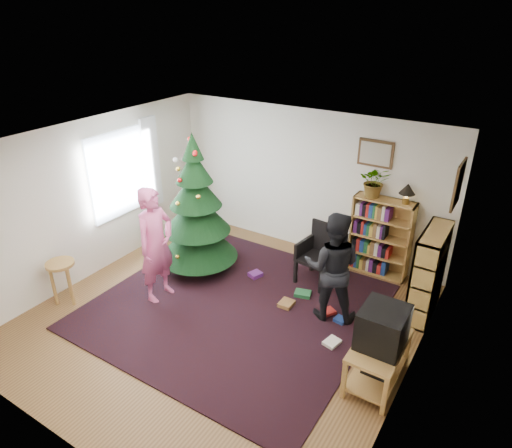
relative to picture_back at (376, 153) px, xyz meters
The scene contains 23 objects.
floor 3.35m from the picture_back, 114.92° to the right, with size 5.00×5.00×0.00m, color brown.
ceiling 2.78m from the picture_back, 114.92° to the right, with size 5.00×5.00×0.00m, color white.
wall_back 1.35m from the picture_back, behind, with size 5.00×0.02×2.50m, color silver.
wall_front 5.15m from the picture_back, 103.02° to the right, with size 5.00×0.02×2.50m, color silver.
wall_left 4.47m from the picture_back, 145.86° to the right, with size 0.02×5.00×2.50m, color silver.
wall_right 2.90m from the picture_back, 61.39° to the right, with size 0.02×5.00×2.50m, color silver.
rug 3.13m from the picture_back, 117.87° to the right, with size 3.80×3.60×0.02m, color black.
window_pane 4.10m from the picture_back, 152.62° to the right, with size 0.04×1.20×1.40m, color silver.
curtain 3.79m from the picture_back, 161.83° to the right, with size 0.06×0.35×1.60m, color white.
picture_back is the anchor object (origin of this frame).
picture_right 1.51m from the picture_back, 28.69° to the right, with size 0.03×0.50×0.60m.
christmas_tree 2.94m from the picture_back, 144.57° to the right, with size 1.28×1.28×2.32m.
bookshelf_back 1.32m from the picture_back, 25.58° to the right, with size 0.95×0.30×1.30m.
bookshelf_right 1.94m from the picture_back, 35.12° to the right, with size 0.30×0.95×1.30m.
tv_stand 3.16m from the picture_back, 66.73° to the right, with size 0.52×0.94×0.55m.
crt_tv 2.95m from the picture_back, 66.79° to the right, with size 0.50×0.54×0.47m.
armchair 1.72m from the picture_back, 116.99° to the right, with size 0.59×0.59×0.96m.
stool 4.98m from the picture_back, 134.62° to the right, with size 0.40×0.40×0.67m.
person_standing 3.57m from the picture_back, 131.61° to the right, with size 0.64×0.42×1.76m, color #D25489.
person_by_chair 2.00m from the picture_back, 86.84° to the right, with size 0.78×0.61×1.60m, color black.
potted_plant 0.43m from the picture_back, 58.71° to the right, with size 0.46×0.40×0.51m, color gray.
table_lamp 0.74m from the picture_back, 13.06° to the right, with size 0.24×0.24×0.32m.
floor_clutter 2.54m from the picture_back, 94.01° to the right, with size 2.20×1.04×0.08m.
Camera 1 is at (3.18, -4.18, 4.03)m, focal length 32.00 mm.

